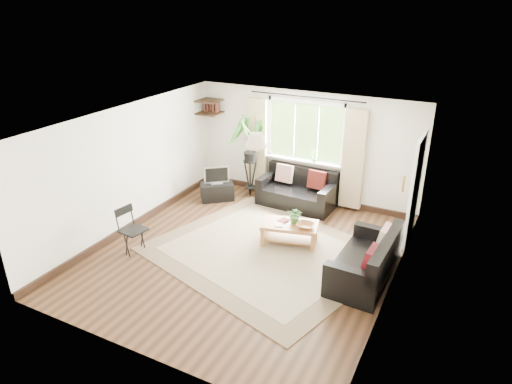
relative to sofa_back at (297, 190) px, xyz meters
The scene contains 24 objects.
floor 2.32m from the sofa_back, 90.50° to the right, with size 5.50×5.50×0.00m, color black.
ceiling 3.05m from the sofa_back, 90.50° to the right, with size 5.50×5.50×0.00m, color white.
wall_back 0.94m from the sofa_back, 92.47° to the left, with size 5.00×0.02×2.40m, color white.
wall_front 5.10m from the sofa_back, 90.23° to the right, with size 5.00×0.02×2.40m, color white.
wall_left 3.50m from the sofa_back, 137.78° to the right, with size 0.02×5.50×2.40m, color white.
wall_right 3.47m from the sofa_back, 42.68° to the right, with size 0.02×5.50×2.40m, color white.
rug 2.12m from the sofa_back, 83.08° to the right, with size 3.69×3.16×0.02m, color beige.
window 1.24m from the sofa_back, 92.71° to the left, with size 2.50×0.16×2.16m, color white, non-canonical shape.
door 2.59m from the sofa_back, 13.46° to the right, with size 0.06×0.96×2.06m, color silver.
corner_shelf 2.73m from the sofa_back, behind, with size 0.50×0.50×0.34m, color black, non-canonical shape.
pendant_lamp 2.52m from the sofa_back, 90.61° to the right, with size 0.36×0.36×0.54m, color beige, non-canonical shape.
wall_sconce 3.41m from the sofa_back, 39.50° to the right, with size 0.12×0.12×0.28m, color beige, non-canonical shape.
sofa_back is the anchor object (origin of this frame).
sofa_right 2.90m from the sofa_back, 45.92° to the right, with size 0.81×1.62×0.76m, color black, non-canonical shape.
coffee_table 1.67m from the sofa_back, 72.09° to the right, with size 1.01×0.55×0.41m, color #925E30, non-canonical shape.
table_plant 1.63m from the sofa_back, 68.74° to the right, with size 0.28×0.25×0.31m, color #316528.
bowl 1.80m from the sofa_back, 62.89° to the right, with size 0.32×0.32×0.08m, color brown.
book_a 1.75m from the sofa_back, 80.71° to the right, with size 0.15×0.21×0.02m, color white.
book_b 1.55m from the sofa_back, 79.28° to the right, with size 0.16×0.22×0.02m, color maroon.
tv_stand 1.78m from the sofa_back, 163.78° to the right, with size 0.71×0.40×0.38m, color black.
tv 1.78m from the sofa_back, 163.78° to the right, with size 0.55×0.18×0.42m, color #A5A5AA, non-canonical shape.
palm_stand 1.27m from the sofa_back, behind, with size 0.71×0.71×1.82m, color black, non-canonical shape.
folding_chair 3.59m from the sofa_back, 120.50° to the right, with size 0.43×0.43×0.83m, color black, non-canonical shape.
sill_plant 0.80m from the sofa_back, 56.20° to the left, with size 0.14×0.10×0.27m, color #2D6023.
Camera 1 is at (3.32, -6.11, 4.23)m, focal length 32.00 mm.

